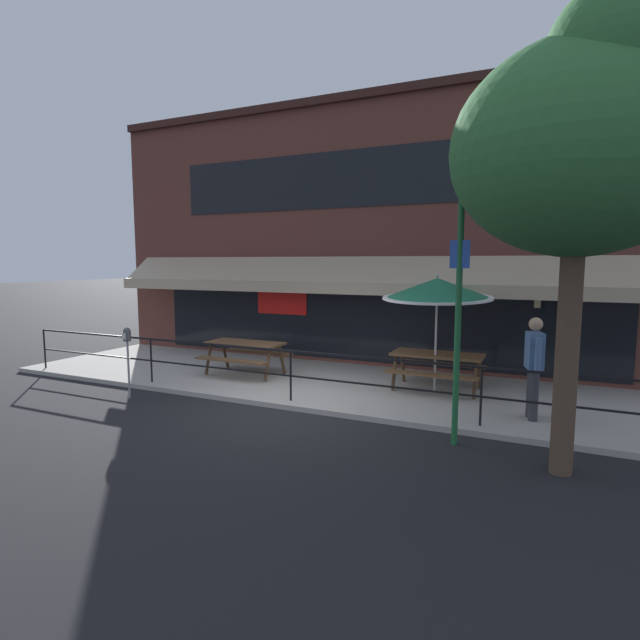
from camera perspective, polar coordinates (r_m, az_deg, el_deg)
The scene contains 11 objects.
ground_plane at distance 9.37m, azimuth -4.24°, elevation -10.19°, with size 120.00×120.00×0.00m, color black.
patio_deck at distance 11.08m, azimuth 0.86°, elevation -7.25°, with size 15.00×4.00×0.10m, color #ADA89E.
restaurant_building at distance 12.83m, azimuth 5.02°, elevation 9.66°, with size 15.00×1.60×6.82m.
patio_railing at distance 9.43m, azimuth -3.38°, elevation -5.07°, with size 13.84×0.04×0.97m.
picnic_table_left at distance 11.71m, azimuth -8.58°, elevation -3.28°, with size 1.80×1.42×0.76m.
picnic_table_centre at distance 10.45m, azimuth 13.24°, elevation -4.59°, with size 1.80×1.42×0.76m.
patio_umbrella_centre at distance 10.09m, azimuth 13.24°, elevation 3.45°, with size 2.14×2.14×2.38m.
pedestrian_walking at distance 8.99m, azimuth 23.26°, elevation -4.50°, with size 0.33×0.61×1.71m.
parking_meter_near at distance 10.62m, azimuth -21.17°, elevation -2.27°, with size 0.15×0.16×1.42m.
street_sign_pole at distance 7.50m, azimuth 15.53°, elevation 1.08°, with size 0.28×0.09×3.92m.
street_tree_curbside at distance 7.02m, azimuth 28.32°, elevation 18.22°, with size 3.05×2.74×5.81m.
Camera 1 is at (4.40, -7.81, 2.71)m, focal length 28.00 mm.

